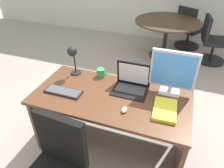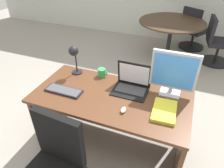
% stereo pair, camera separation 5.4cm
% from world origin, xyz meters
% --- Properties ---
extents(ground, '(12.00, 12.00, 0.00)m').
position_xyz_m(ground, '(0.00, 1.50, 0.00)').
color(ground, gray).
extents(desk, '(1.57, 0.76, 0.73)m').
position_xyz_m(desk, '(0.00, 0.05, 0.51)').
color(desk, '#56331E').
rests_on(desk, ground).
extents(monitor, '(0.44, 0.16, 0.46)m').
position_xyz_m(monitor, '(0.54, 0.26, 0.98)').
color(monitor, '#B7BABF').
rests_on(monitor, desk).
extents(laptop, '(0.36, 0.28, 0.27)m').
position_xyz_m(laptop, '(0.16, 0.21, 0.82)').
color(laptop, black).
rests_on(laptop, desk).
extents(keyboard, '(0.39, 0.14, 0.02)m').
position_xyz_m(keyboard, '(-0.48, -0.11, 0.74)').
color(keyboard, black).
rests_on(keyboard, desk).
extents(mouse, '(0.05, 0.08, 0.04)m').
position_xyz_m(mouse, '(0.19, -0.17, 0.75)').
color(mouse, silver).
rests_on(mouse, desk).
extents(desk_lamp, '(0.12, 0.14, 0.35)m').
position_xyz_m(desk_lamp, '(-0.53, 0.25, 0.98)').
color(desk_lamp, black).
rests_on(desk_lamp, desk).
extents(book, '(0.22, 0.33, 0.03)m').
position_xyz_m(book, '(0.54, -0.05, 0.75)').
color(book, yellow).
rests_on(book, desk).
extents(coffee_mug, '(0.12, 0.09, 0.09)m').
position_xyz_m(coffee_mug, '(-0.23, 0.31, 0.78)').
color(coffee_mug, green).
rests_on(coffee_mug, desk).
extents(meeting_table, '(1.27, 1.27, 0.77)m').
position_xyz_m(meeting_table, '(0.25, 2.58, 0.58)').
color(meeting_table, black).
rests_on(meeting_table, ground).
extents(meeting_chair_near, '(0.63, 0.64, 0.92)m').
position_xyz_m(meeting_chair_near, '(0.66, 3.24, 0.37)').
color(meeting_chair_near, black).
rests_on(meeting_chair_near, ground).
extents(meeting_chair_far, '(0.56, 0.56, 0.90)m').
position_xyz_m(meeting_chair_far, '(1.13, 2.68, 0.37)').
color(meeting_chair_far, black).
rests_on(meeting_chair_far, ground).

